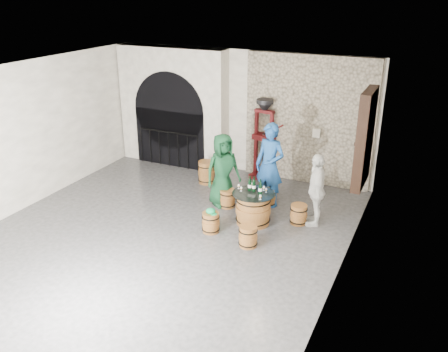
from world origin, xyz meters
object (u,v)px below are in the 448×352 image
at_px(barrel_stool_right, 299,214).
at_px(person_white, 316,190).
at_px(barrel_stool_near_right, 248,236).
at_px(corking_press, 264,133).
at_px(barrel_stool_far, 268,197).
at_px(person_blue, 270,165).
at_px(barrel_stool_near_left, 211,222).
at_px(wine_bottle_left, 250,185).
at_px(person_green, 223,170).
at_px(wine_bottle_center, 260,188).
at_px(wine_bottle_right, 254,185).
at_px(side_barrel, 206,172).
at_px(barrel_stool_left, 227,198).
at_px(barrel_table, 253,208).

bearing_deg(barrel_stool_right, person_white, 24.16).
bearing_deg(barrel_stool_near_right, corking_press, 106.03).
height_order(barrel_stool_far, person_blue, person_blue).
xyz_separation_m(barrel_stool_near_left, wine_bottle_left, (0.51, 0.81, 0.61)).
relative_size(barrel_stool_near_right, wine_bottle_left, 1.31).
relative_size(person_green, wine_bottle_center, 5.16).
bearing_deg(wine_bottle_right, wine_bottle_left, 178.74).
height_order(barrel_stool_far, side_barrel, side_barrel).
relative_size(barrel_stool_right, wine_bottle_center, 1.31).
height_order(barrel_stool_right, wine_bottle_center, wine_bottle_center).
distance_m(barrel_stool_near_right, person_green, 2.05).
distance_m(barrel_stool_near_left, person_blue, 1.97).
bearing_deg(barrel_stool_near_right, wine_bottle_right, 106.34).
relative_size(barrel_stool_left, barrel_stool_near_left, 1.00).
bearing_deg(barrel_stool_near_right, side_barrel, 131.02).
relative_size(barrel_stool_right, barrel_stool_near_left, 1.00).
xyz_separation_m(barrel_stool_left, corking_press, (0.12, 1.95, 1.00)).
bearing_deg(wine_bottle_left, barrel_table, -37.13).
bearing_deg(barrel_stool_left, person_blue, 32.33).
relative_size(person_green, wine_bottle_left, 5.16).
distance_m(barrel_table, person_blue, 1.18).
bearing_deg(person_white, barrel_table, -83.74).
relative_size(barrel_stool_right, barrel_stool_near_right, 1.00).
relative_size(barrel_stool_right, person_green, 0.25).
bearing_deg(side_barrel, barrel_stool_left, -44.81).
bearing_deg(barrel_stool_far, person_green, -158.61).
height_order(side_barrel, corking_press, corking_press).
xyz_separation_m(barrel_stool_right, wine_bottle_left, (-1.00, -0.30, 0.61)).
bearing_deg(barrel_table, wine_bottle_right, 110.15).
bearing_deg(wine_bottle_right, corking_press, 105.90).
xyz_separation_m(barrel_stool_near_left, person_blue, (0.62, 1.71, 0.75)).
bearing_deg(person_green, barrel_table, -82.42).
distance_m(barrel_stool_near_right, side_barrel, 3.27).
bearing_deg(barrel_stool_right, barrel_table, -155.84).
bearing_deg(corking_press, barrel_stool_far, -55.24).
distance_m(wine_bottle_left, corking_press, 2.45).
relative_size(barrel_table, side_barrel, 1.56).
bearing_deg(barrel_stool_left, barrel_stool_near_right, -52.48).
relative_size(wine_bottle_center, wine_bottle_right, 1.00).
distance_m(wine_bottle_left, side_barrel, 2.34).
bearing_deg(barrel_stool_near_right, barrel_stool_near_left, 166.98).
xyz_separation_m(barrel_stool_near_right, person_green, (-1.24, 1.51, 0.63)).
relative_size(barrel_table, barrel_stool_near_right, 2.10).
xyz_separation_m(barrel_stool_left, side_barrel, (-1.06, 1.06, 0.07)).
xyz_separation_m(wine_bottle_center, side_barrel, (-2.02, 1.53, -0.54)).
bearing_deg(barrel_stool_far, barrel_stool_right, -32.44).
height_order(barrel_table, person_white, person_white).
relative_size(barrel_stool_near_right, person_blue, 0.22).
xyz_separation_m(barrel_table, barrel_stool_near_left, (-0.64, -0.71, -0.13)).
bearing_deg(barrel_stool_far, barrel_stool_left, -149.96).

